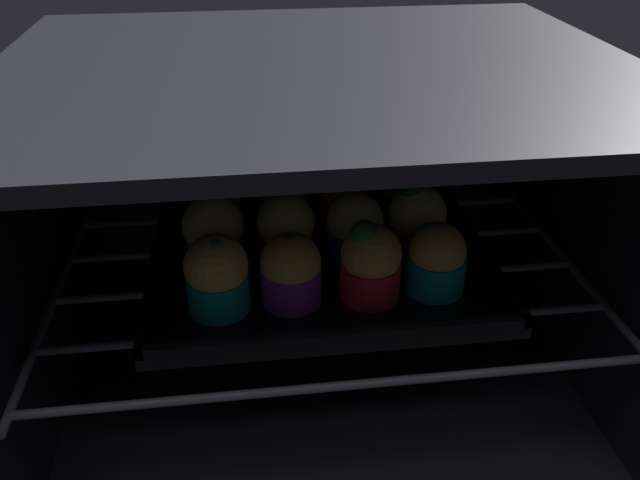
{
  "coord_description": "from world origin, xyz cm",
  "views": [
    {
      "loc": [
        -6.99,
        -35.11,
        51.16
      ],
      "look_at": [
        0.0,
        20.37,
        17.39
      ],
      "focal_mm": 35.39,
      "sensor_mm": 36.0,
      "label": 1
    }
  ],
  "objects_px": {
    "muffin_row0_col2": "(370,262)",
    "muffin_row0_col1": "(291,270)",
    "muffin_row2_col0": "(217,201)",
    "muffin_row2_col1": "(283,201)",
    "muffin_row1_col1": "(286,231)",
    "muffin_row1_col3": "(416,220)",
    "muffin_row1_col2": "(355,229)",
    "muffin_row2_col2": "(344,196)",
    "muffin_row1_col0": "(214,233)",
    "muffin_row2_col3": "(405,191)",
    "muffin_row0_col0": "(217,275)",
    "baking_tray": "(320,262)",
    "muffin_row0_col3": "(436,259)"
  },
  "relations": [
    {
      "from": "muffin_row0_col2",
      "to": "muffin_row0_col1",
      "type": "bearing_deg",
      "value": 178.59
    },
    {
      "from": "muffin_row2_col0",
      "to": "muffin_row2_col1",
      "type": "bearing_deg",
      "value": -1.71
    },
    {
      "from": "muffin_row1_col1",
      "to": "muffin_row2_col0",
      "type": "height_order",
      "value": "muffin_row2_col0"
    },
    {
      "from": "muffin_row1_col3",
      "to": "muffin_row2_col1",
      "type": "bearing_deg",
      "value": 152.65
    },
    {
      "from": "muffin_row1_col2",
      "to": "muffin_row2_col0",
      "type": "relative_size",
      "value": 0.93
    },
    {
      "from": "muffin_row1_col1",
      "to": "muffin_row2_col0",
      "type": "bearing_deg",
      "value": 133.43
    },
    {
      "from": "muffin_row2_col1",
      "to": "muffin_row2_col2",
      "type": "relative_size",
      "value": 0.99
    },
    {
      "from": "muffin_row1_col0",
      "to": "muffin_row2_col2",
      "type": "height_order",
      "value": "muffin_row1_col0"
    },
    {
      "from": "muffin_row1_col3",
      "to": "muffin_row0_col1",
      "type": "bearing_deg",
      "value": -152.94
    },
    {
      "from": "muffin_row2_col1",
      "to": "muffin_row2_col3",
      "type": "distance_m",
      "value": 0.14
    },
    {
      "from": "muffin_row2_col0",
      "to": "muffin_row1_col1",
      "type": "bearing_deg",
      "value": -46.57
    },
    {
      "from": "muffin_row2_col1",
      "to": "muffin_row2_col3",
      "type": "relative_size",
      "value": 0.93
    },
    {
      "from": "muffin_row1_col3",
      "to": "muffin_row2_col3",
      "type": "relative_size",
      "value": 1.06
    },
    {
      "from": "muffin_row0_col1",
      "to": "muffin_row0_col2",
      "type": "distance_m",
      "value": 0.07
    },
    {
      "from": "muffin_row0_col2",
      "to": "muffin_row1_col0",
      "type": "height_order",
      "value": "muffin_row0_col2"
    },
    {
      "from": "muffin_row1_col2",
      "to": "muffin_row1_col1",
      "type": "bearing_deg",
      "value": 179.57
    },
    {
      "from": "muffin_row1_col0",
      "to": "muffin_row1_col3",
      "type": "bearing_deg",
      "value": -0.01
    },
    {
      "from": "muffin_row2_col1",
      "to": "muffin_row1_col2",
      "type": "bearing_deg",
      "value": -47.05
    },
    {
      "from": "muffin_row2_col3",
      "to": "muffin_row0_col0",
      "type": "bearing_deg",
      "value": -145.56
    },
    {
      "from": "muffin_row1_col0",
      "to": "muffin_row1_col2",
      "type": "distance_m",
      "value": 0.14
    },
    {
      "from": "muffin_row1_col2",
      "to": "muffin_row2_col3",
      "type": "height_order",
      "value": "muffin_row2_col3"
    },
    {
      "from": "baking_tray",
      "to": "muffin_row2_col1",
      "type": "xyz_separation_m",
      "value": [
        -0.03,
        0.07,
        0.04
      ]
    },
    {
      "from": "muffin_row1_col0",
      "to": "muffin_row2_col3",
      "type": "distance_m",
      "value": 0.23
    },
    {
      "from": "muffin_row0_col1",
      "to": "muffin_row2_col1",
      "type": "distance_m",
      "value": 0.14
    },
    {
      "from": "muffin_row0_col2",
      "to": "muffin_row2_col1",
      "type": "relative_size",
      "value": 1.11
    },
    {
      "from": "muffin_row1_col1",
      "to": "muffin_row2_col2",
      "type": "xyz_separation_m",
      "value": [
        0.07,
        0.07,
        -0.0
      ]
    },
    {
      "from": "muffin_row0_col3",
      "to": "muffin_row1_col2",
      "type": "bearing_deg",
      "value": 136.44
    },
    {
      "from": "muffin_row0_col3",
      "to": "muffin_row1_col0",
      "type": "distance_m",
      "value": 0.22
    },
    {
      "from": "baking_tray",
      "to": "muffin_row0_col0",
      "type": "xyz_separation_m",
      "value": [
        -0.1,
        -0.07,
        0.04
      ]
    },
    {
      "from": "muffin_row1_col2",
      "to": "muffin_row2_col1",
      "type": "height_order",
      "value": "same"
    },
    {
      "from": "muffin_row0_col3",
      "to": "muffin_row1_col1",
      "type": "height_order",
      "value": "muffin_row1_col1"
    },
    {
      "from": "muffin_row1_col2",
      "to": "muffin_row2_col0",
      "type": "xyz_separation_m",
      "value": [
        -0.14,
        0.08,
        0.0
      ]
    },
    {
      "from": "muffin_row1_col0",
      "to": "baking_tray",
      "type": "bearing_deg",
      "value": -0.31
    },
    {
      "from": "muffin_row0_col2",
      "to": "muffin_row2_col0",
      "type": "relative_size",
      "value": 1.05
    },
    {
      "from": "muffin_row0_col1",
      "to": "muffin_row2_col0",
      "type": "xyz_separation_m",
      "value": [
        -0.07,
        0.14,
        0.0
      ]
    },
    {
      "from": "baking_tray",
      "to": "muffin_row1_col0",
      "type": "height_order",
      "value": "muffin_row1_col0"
    },
    {
      "from": "muffin_row0_col0",
      "to": "muffin_row2_col0",
      "type": "bearing_deg",
      "value": 90.88
    },
    {
      "from": "muffin_row1_col0",
      "to": "muffin_row1_col3",
      "type": "relative_size",
      "value": 0.92
    },
    {
      "from": "muffin_row0_col1",
      "to": "muffin_row0_col2",
      "type": "bearing_deg",
      "value": -1.41
    },
    {
      "from": "muffin_row2_col1",
      "to": "muffin_row2_col3",
      "type": "xyz_separation_m",
      "value": [
        0.14,
        0.0,
        0.0
      ]
    },
    {
      "from": "muffin_row0_col2",
      "to": "muffin_row2_col3",
      "type": "distance_m",
      "value": 0.16
    },
    {
      "from": "baking_tray",
      "to": "muffin_row1_col3",
      "type": "distance_m",
      "value": 0.11
    },
    {
      "from": "muffin_row0_col2",
      "to": "muffin_row2_col3",
      "type": "relative_size",
      "value": 1.04
    },
    {
      "from": "muffin_row0_col1",
      "to": "muffin_row2_col2",
      "type": "height_order",
      "value": "muffin_row2_col2"
    },
    {
      "from": "muffin_row1_col0",
      "to": "muffin_row2_col1",
      "type": "height_order",
      "value": "muffin_row1_col0"
    },
    {
      "from": "muffin_row2_col3",
      "to": "muffin_row2_col0",
      "type": "bearing_deg",
      "value": 179.57
    },
    {
      "from": "muffin_row0_col1",
      "to": "muffin_row0_col3",
      "type": "height_order",
      "value": "same"
    },
    {
      "from": "muffin_row1_col0",
      "to": "muffin_row0_col0",
      "type": "bearing_deg",
      "value": -86.62
    },
    {
      "from": "baking_tray",
      "to": "muffin_row0_col2",
      "type": "bearing_deg",
      "value": -61.69
    },
    {
      "from": "baking_tray",
      "to": "muffin_row0_col2",
      "type": "xyz_separation_m",
      "value": [
        0.04,
        -0.07,
        0.04
      ]
    }
  ]
}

